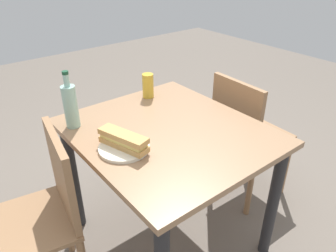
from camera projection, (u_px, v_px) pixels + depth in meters
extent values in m
plane|color=#6B6056|center=(168.00, 235.00, 1.95)|extent=(8.00, 8.00, 0.00)
cube|color=#997251|center=(168.00, 132.00, 1.60)|extent=(0.97, 0.85, 0.03)
cylinder|color=#262628|center=(73.00, 178.00, 1.87)|extent=(0.06, 0.06, 0.71)
cylinder|color=#262628|center=(171.00, 137.00, 2.27)|extent=(0.06, 0.06, 0.71)
cylinder|color=#262628|center=(273.00, 203.00, 1.69)|extent=(0.06, 0.06, 0.71)
cube|color=#936B47|center=(252.00, 134.00, 2.11)|extent=(0.42, 0.42, 0.02)
cube|color=#936B47|center=(236.00, 113.00, 1.92)|extent=(0.38, 0.05, 0.40)
cylinder|color=#936B47|center=(286.00, 166.00, 2.19)|extent=(0.04, 0.04, 0.45)
cylinder|color=#936B47|center=(246.00, 143.00, 2.45)|extent=(0.04, 0.04, 0.45)
cylinder|color=#936B47|center=(250.00, 187.00, 2.01)|extent=(0.04, 0.04, 0.45)
cylinder|color=#936B47|center=(211.00, 159.00, 2.26)|extent=(0.04, 0.04, 0.45)
cube|color=#936B47|center=(27.00, 225.00, 1.43)|extent=(0.46, 0.46, 0.02)
cube|color=#936B47|center=(62.00, 175.00, 1.40)|extent=(0.38, 0.09, 0.40)
cylinder|color=#936B47|center=(66.00, 222.00, 1.75)|extent=(0.04, 0.04, 0.45)
cylinder|color=silver|center=(124.00, 148.00, 1.43)|extent=(0.23, 0.23, 0.01)
cube|color=tan|center=(124.00, 144.00, 1.42)|extent=(0.25, 0.14, 0.02)
cube|color=#DBC66B|center=(123.00, 140.00, 1.41)|extent=(0.23, 0.12, 0.02)
cube|color=tan|center=(123.00, 136.00, 1.40)|extent=(0.25, 0.14, 0.02)
cube|color=silver|center=(137.00, 144.00, 1.44)|extent=(0.10, 0.03, 0.00)
cube|color=#59331E|center=(124.00, 137.00, 1.49)|extent=(0.08, 0.02, 0.01)
cylinder|color=#99C6B7|center=(71.00, 107.00, 1.57)|extent=(0.07, 0.07, 0.22)
cylinder|color=#99C6B7|center=(66.00, 80.00, 1.50)|extent=(0.03, 0.03, 0.06)
cylinder|color=#19472D|center=(65.00, 73.00, 1.48)|extent=(0.03, 0.03, 0.02)
cylinder|color=gold|center=(148.00, 86.00, 1.90)|extent=(0.07, 0.07, 0.14)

